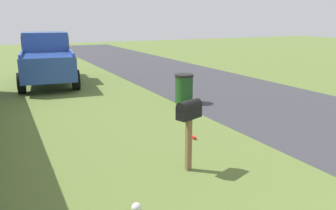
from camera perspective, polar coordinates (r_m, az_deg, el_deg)
mailbox at (r=5.77m, az=3.59°, el=-1.73°), size 0.35×0.52×1.28m
pickup_truck at (r=14.90m, az=-19.95°, el=7.73°), size 5.21×2.61×2.09m
trash_bin at (r=10.73m, az=2.72°, el=2.83°), size 0.60×0.60×0.93m
litter_can_midfield_a at (r=7.59m, az=4.44°, el=-5.56°), size 0.12×0.07×0.07m
litter_cup_by_mailbox at (r=9.26m, az=2.77°, el=-1.77°), size 0.13×0.13×0.08m
litter_bag_far_scatter at (r=4.90m, az=-5.40°, el=-16.99°), size 0.14×0.14×0.14m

